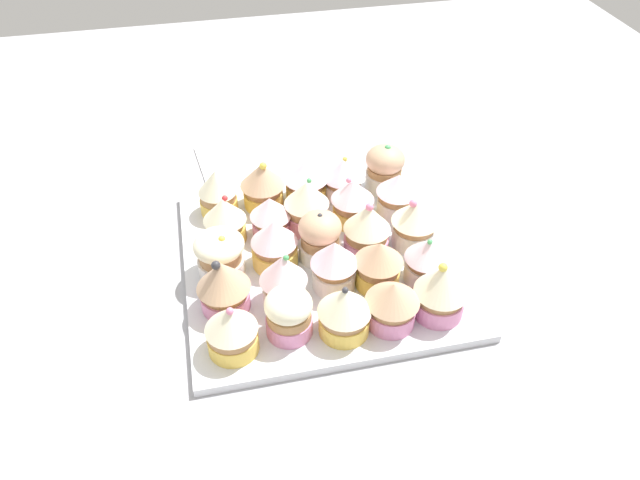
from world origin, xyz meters
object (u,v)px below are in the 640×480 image
at_px(cupcake_10, 306,180).
at_px(cupcake_24, 441,289).
at_px(cupcake_0, 217,191).
at_px(cupcake_2, 220,255).
at_px(cupcake_11, 307,205).
at_px(baking_tray, 320,260).
at_px(cupcake_6, 270,216).
at_px(cupcake_12, 320,236).
at_px(cupcake_16, 352,201).
at_px(cupcake_1, 225,219).
at_px(cupcake_7, 274,242).
at_px(cupcake_9, 289,313).
at_px(cupcake_14, 346,310).
at_px(cupcake_19, 392,303).
at_px(cupcake_4, 231,329).
at_px(cupcake_17, 367,228).
at_px(cupcake_22, 414,221).
at_px(napkin, 233,163).
at_px(cupcake_15, 343,178).
at_px(cupcake_21, 397,194).
at_px(cupcake_20, 385,168).
at_px(cupcake_5, 262,184).
at_px(cupcake_8, 283,278).
at_px(cupcake_23, 427,259).
at_px(cupcake_13, 334,264).
at_px(cupcake_18, 379,263).

bearing_deg(cupcake_10, cupcake_24, 23.39).
distance_m(cupcake_0, cupcake_2, 0.13).
relative_size(cupcake_2, cupcake_11, 0.81).
relative_size(baking_tray, cupcake_6, 5.67).
xyz_separation_m(cupcake_12, cupcake_16, (-0.06, 0.06, 0.00)).
relative_size(cupcake_1, cupcake_7, 1.00).
height_order(cupcake_6, cupcake_9, same).
height_order(cupcake_14, cupcake_19, cupcake_14).
xyz_separation_m(cupcake_12, cupcake_19, (0.13, 0.06, -0.00)).
height_order(cupcake_2, cupcake_11, cupcake_11).
bearing_deg(cupcake_6, cupcake_14, 17.09).
bearing_deg(cupcake_4, cupcake_7, 152.57).
height_order(cupcake_6, cupcake_19, cupcake_19).
height_order(cupcake_17, cupcake_22, cupcake_17).
height_order(cupcake_14, napkin, cupcake_14).
bearing_deg(cupcake_22, cupcake_15, -150.89).
distance_m(cupcake_0, cupcake_19, 0.32).
relative_size(cupcake_9, cupcake_19, 1.00).
bearing_deg(cupcake_17, cupcake_21, 136.92).
height_order(cupcake_7, cupcake_22, cupcake_22).
bearing_deg(cupcake_21, cupcake_2, -74.56).
bearing_deg(napkin, cupcake_11, 23.08).
relative_size(cupcake_16, cupcake_19, 1.13).
bearing_deg(cupcake_6, cupcake_7, -4.14).
bearing_deg(cupcake_0, cupcake_15, 89.51).
distance_m(cupcake_7, cupcake_20, 0.23).
distance_m(cupcake_15, cupcake_24, 0.26).
bearing_deg(cupcake_17, cupcake_24, 23.27).
bearing_deg(cupcake_5, cupcake_14, 12.85).
xyz_separation_m(cupcake_6, cupcake_10, (-0.07, 0.06, 0.00)).
relative_size(cupcake_5, cupcake_9, 1.18).
xyz_separation_m(cupcake_21, napkin, (-0.20, -0.22, -0.04)).
distance_m(cupcake_10, cupcake_14, 0.26).
relative_size(cupcake_7, cupcake_15, 1.07).
relative_size(cupcake_6, cupcake_11, 0.78).
distance_m(cupcake_16, cupcake_24, 0.20).
relative_size(cupcake_8, cupcake_23, 1.12).
distance_m(cupcake_5, cupcake_23, 0.27).
height_order(cupcake_8, cupcake_11, cupcake_11).
xyz_separation_m(cupcake_14, cupcake_19, (-0.00, 0.06, -0.00)).
relative_size(cupcake_10, cupcake_15, 0.99).
distance_m(cupcake_20, cupcake_22, 0.13).
height_order(cupcake_6, cupcake_13, cupcake_13).
relative_size(cupcake_19, cupcake_23, 0.95).
xyz_separation_m(cupcake_0, cupcake_7, (0.13, 0.06, -0.00)).
relative_size(cupcake_1, cupcake_12, 0.96).
relative_size(cupcake_5, cupcake_21, 1.12).
relative_size(cupcake_6, cupcake_21, 0.94).
xyz_separation_m(baking_tray, cupcake_15, (-0.13, 0.06, 0.04)).
xyz_separation_m(cupcake_0, cupcake_18, (0.19, 0.18, 0.00)).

